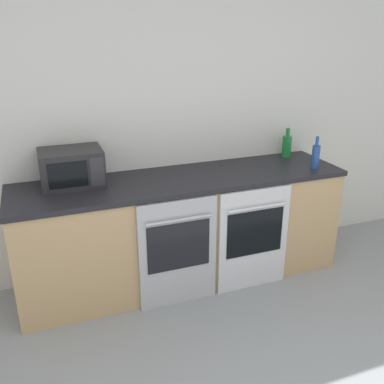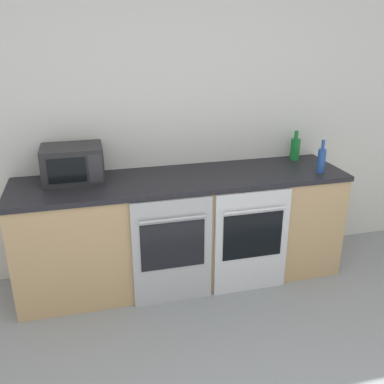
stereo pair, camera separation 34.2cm
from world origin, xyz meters
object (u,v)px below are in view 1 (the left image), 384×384
Objects in this scene: oven_right at (254,239)px; microwave at (72,168)px; bottle_green at (287,146)px; oven_left at (178,253)px; bottle_blue at (316,156)px.

oven_right is 1.50m from microwave.
oven_right is 0.99m from bottle_green.
oven_left is 1.46m from bottle_green.
bottle_green is at bearing 24.05° from oven_left.
oven_left is at bearing -172.29° from bottle_blue.
bottle_blue is at bearing -84.11° from bottle_green.
bottle_green is (0.60, 0.55, 0.57)m from oven_right.
bottle_blue is (1.93, -0.29, -0.03)m from microwave.
bottle_green is at bearing 42.54° from oven_right.
bottle_green is (1.89, 0.08, -0.03)m from microwave.
oven_left is at bearing -34.90° from microwave.
oven_right is 1.89× the size of microwave.
microwave reaches higher than bottle_green.
bottle_blue reaches higher than oven_left.
bottle_blue is at bearing -8.59° from microwave.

